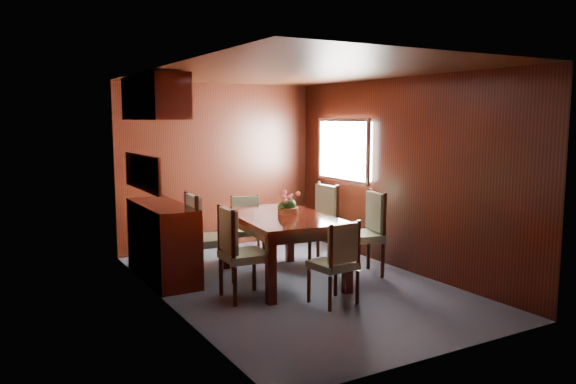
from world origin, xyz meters
TOP-DOWN VIEW (x-y plane):
  - ground at (0.00, 0.00)m, footprint 4.50×4.50m
  - room_shell at (-0.10, 0.33)m, footprint 3.06×4.52m
  - sideboard at (-1.25, 1.00)m, footprint 0.48×1.40m
  - dining_table at (-0.06, 0.25)m, footprint 1.19×1.75m
  - chair_left_near at (-0.80, -0.15)m, footprint 0.48×0.50m
  - chair_left_far at (-0.88, 0.64)m, footprint 0.51×0.53m
  - chair_right_near at (0.96, -0.05)m, footprint 0.57×0.59m
  - chair_right_far at (0.80, 0.76)m, footprint 0.48×0.49m
  - chair_head at (-0.01, -0.82)m, footprint 0.45×0.44m
  - chair_foot at (-0.00, 1.30)m, footprint 0.50×0.49m
  - flower_centerpiece at (0.05, 0.28)m, footprint 0.26×0.26m

SIDE VIEW (x-z plane):
  - ground at x=0.00m, z-range 0.00..0.00m
  - sideboard at x=-1.25m, z-range 0.00..0.90m
  - chair_foot at x=0.00m, z-range 0.05..0.92m
  - chair_head at x=-0.01m, z-range 0.05..0.93m
  - chair_left_near at x=-0.80m, z-range 0.05..1.05m
  - chair_right_near at x=0.96m, z-range 0.06..1.08m
  - chair_right_far at x=0.80m, z-range 0.06..1.09m
  - chair_left_far at x=-0.88m, z-range 0.06..1.11m
  - dining_table at x=-0.06m, z-range 0.28..1.05m
  - flower_centerpiece at x=0.05m, z-range 0.77..1.04m
  - room_shell at x=-0.10m, z-range 0.43..2.84m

